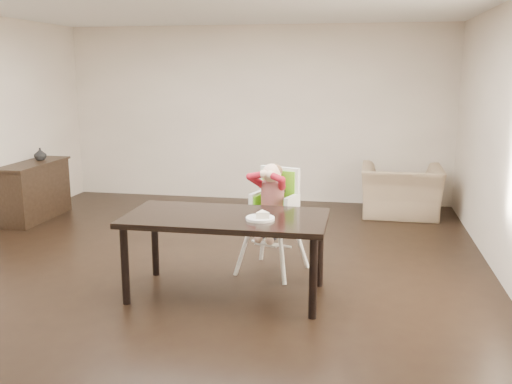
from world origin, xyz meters
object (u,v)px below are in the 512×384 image
dining_table (226,224)px  sideboard (35,191)px  armchair (401,183)px  high_chair (274,196)px

dining_table → sideboard: 3.91m
armchair → sideboard: armchair is taller
armchair → sideboard: (-4.97, -1.09, -0.08)m
high_chair → dining_table: bearing=-96.4°
armchair → dining_table: bearing=63.3°
dining_table → high_chair: bearing=65.6°
sideboard → armchair: bearing=12.3°
sideboard → dining_table: bearing=-34.1°
dining_table → sideboard: size_ratio=1.43×
dining_table → high_chair: (0.32, 0.71, 0.12)m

